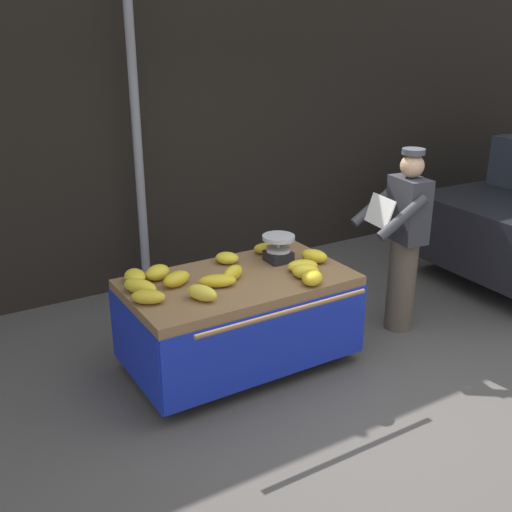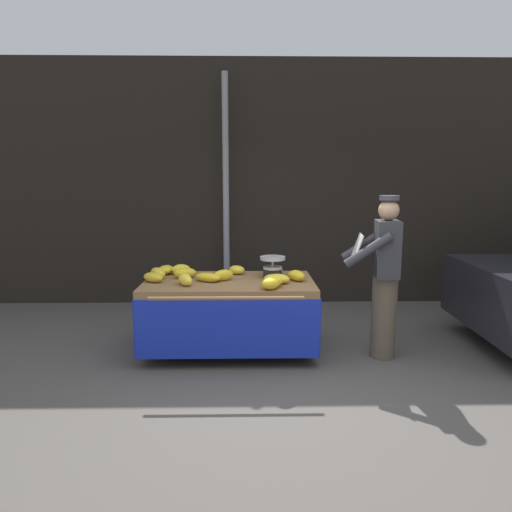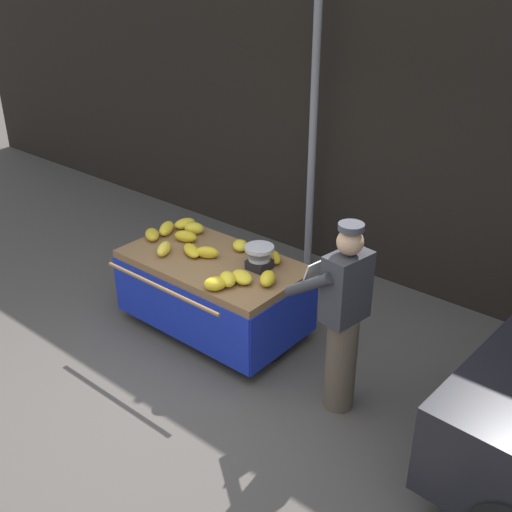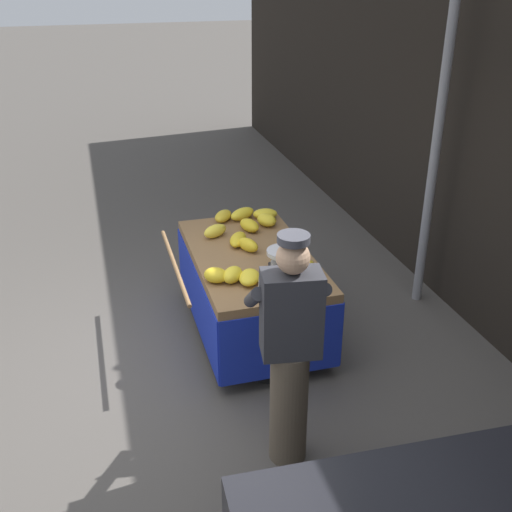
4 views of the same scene
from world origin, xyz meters
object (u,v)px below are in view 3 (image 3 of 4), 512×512
at_px(banana_bunch_4, 194,228).
at_px(banana_bunch_13, 186,236).
at_px(street_pole, 313,131).
at_px(banana_bunch_11, 152,235).
at_px(banana_bunch_10, 228,279).
at_px(banana_bunch_0, 164,249).
at_px(banana_bunch_5, 242,277).
at_px(weighing_scale, 259,258).
at_px(banana_bunch_12, 192,250).
at_px(vendor_person, 343,318).
at_px(banana_bunch_3, 240,245).
at_px(banana_bunch_6, 167,228).
at_px(banana_bunch_2, 268,279).
at_px(banana_bunch_1, 207,252).
at_px(banana_bunch_8, 274,257).
at_px(banana_bunch_7, 215,284).
at_px(banana_cart, 213,278).
at_px(banana_bunch_9, 185,223).

bearing_deg(banana_bunch_4, banana_bunch_13, -69.00).
height_order(street_pole, banana_bunch_11, street_pole).
bearing_deg(banana_bunch_10, banana_bunch_0, 176.70).
xyz_separation_m(banana_bunch_5, banana_bunch_13, (-1.01, 0.27, 0.01)).
xyz_separation_m(banana_bunch_0, banana_bunch_13, (-0.05, 0.35, -0.00)).
bearing_deg(banana_bunch_13, weighing_scale, 1.68).
bearing_deg(banana_bunch_13, banana_bunch_10, -22.81).
bearing_deg(banana_bunch_10, banana_bunch_5, 63.97).
bearing_deg(weighing_scale, banana_bunch_4, 170.84).
bearing_deg(banana_bunch_12, vendor_person, -3.74).
relative_size(street_pole, banana_bunch_11, 13.16).
height_order(banana_bunch_3, vendor_person, vendor_person).
relative_size(weighing_scale, banana_bunch_6, 0.96).
distance_m(banana_bunch_2, banana_bunch_6, 1.52).
bearing_deg(weighing_scale, street_pole, 109.57).
height_order(banana_bunch_1, banana_bunch_12, banana_bunch_1).
xyz_separation_m(banana_bunch_5, banana_bunch_8, (-0.03, 0.50, 0.00)).
relative_size(weighing_scale, banana_bunch_7, 1.38).
bearing_deg(banana_bunch_4, banana_bunch_3, 1.54).
height_order(banana_bunch_6, banana_bunch_13, banana_bunch_6).
xyz_separation_m(banana_cart, banana_bunch_13, (-0.49, 0.12, 0.27)).
height_order(banana_bunch_1, banana_bunch_2, banana_bunch_1).
xyz_separation_m(banana_bunch_4, banana_bunch_10, (1.02, -0.59, 0.00)).
xyz_separation_m(banana_bunch_10, banana_bunch_11, (-1.26, 0.21, -0.01)).
xyz_separation_m(banana_bunch_7, banana_bunch_9, (-1.17, 0.76, -0.01)).
relative_size(banana_bunch_0, banana_bunch_8, 1.02).
xyz_separation_m(banana_bunch_5, vendor_person, (1.10, -0.03, 0.02)).
height_order(banana_cart, banana_bunch_9, banana_bunch_9).
height_order(banana_bunch_4, banana_bunch_7, same).
xyz_separation_m(banana_cart, banana_bunch_4, (-0.56, 0.31, 0.27)).
distance_m(banana_cart, banana_bunch_5, 0.60).
bearing_deg(banana_bunch_12, banana_bunch_11, -179.37).
relative_size(banana_bunch_10, banana_bunch_12, 0.75).
distance_m(banana_bunch_3, banana_bunch_8, 0.42).
bearing_deg(banana_bunch_9, street_pole, 66.45).
bearing_deg(banana_bunch_3, banana_cart, -102.89).
distance_m(banana_bunch_1, banana_bunch_4, 0.60).
relative_size(banana_bunch_6, banana_bunch_11, 1.15).
bearing_deg(banana_bunch_4, banana_bunch_9, 168.05).
bearing_deg(banana_bunch_5, banana_bunch_3, 132.41).
height_order(banana_bunch_3, banana_bunch_5, same).
bearing_deg(banana_bunch_12, banana_bunch_6, 161.61).
distance_m(street_pole, banana_bunch_3, 1.70).
height_order(banana_cart, banana_bunch_5, banana_bunch_5).
bearing_deg(banana_bunch_8, banana_bunch_12, -150.54).
bearing_deg(banana_bunch_2, banana_bunch_11, -178.74).
distance_m(banana_bunch_6, banana_bunch_11, 0.19).
xyz_separation_m(banana_bunch_7, banana_bunch_10, (0.03, 0.13, 0.00)).
bearing_deg(street_pole, banana_bunch_7, -76.34).
height_order(banana_cart, banana_bunch_13, banana_bunch_13).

